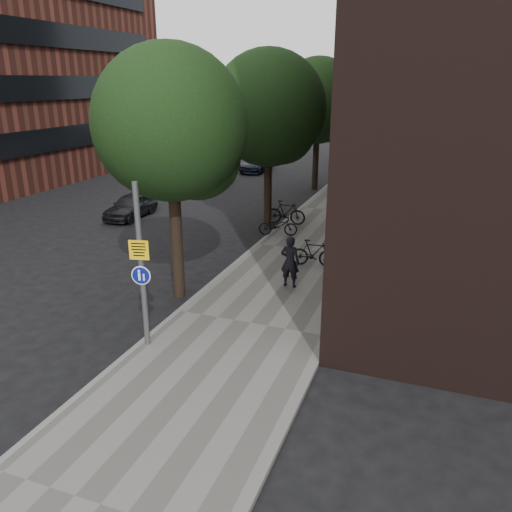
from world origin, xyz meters
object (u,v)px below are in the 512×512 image
at_px(signpost, 142,266).
at_px(parked_car_near, 131,206).
at_px(pedestrian, 290,262).
at_px(parked_bike_facade_near, 349,256).

xyz_separation_m(signpost, parked_car_near, (-7.67, 10.81, -1.63)).
distance_m(signpost, pedestrian, 5.51).
xyz_separation_m(pedestrian, parked_bike_facade_near, (1.49, 2.27, -0.39)).
height_order(signpost, parked_bike_facade_near, signpost).
distance_m(parked_bike_facade_near, parked_car_near, 12.05).
bearing_deg(signpost, parked_bike_facade_near, 49.17).
distance_m(pedestrian, parked_bike_facade_near, 2.75).
relative_size(pedestrian, parked_bike_facade_near, 0.97).
xyz_separation_m(signpost, pedestrian, (2.31, 4.84, -1.25)).
relative_size(pedestrian, parked_car_near, 0.49).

